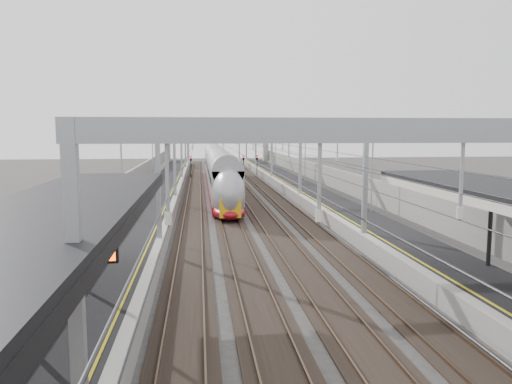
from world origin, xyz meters
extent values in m
cube|color=black|center=(-8.00, 45.00, 0.50)|extent=(4.00, 120.00, 1.00)
cube|color=black|center=(8.00, 45.00, 0.50)|extent=(4.00, 120.00, 1.00)
cube|color=black|center=(-4.50, 45.00, 0.04)|extent=(2.40, 140.00, 0.08)
cube|color=brown|center=(-5.22, 45.00, 0.13)|extent=(0.07, 140.00, 0.14)
cube|color=brown|center=(-3.78, 45.00, 0.13)|extent=(0.07, 140.00, 0.14)
cube|color=black|center=(-1.50, 45.00, 0.04)|extent=(2.40, 140.00, 0.08)
cube|color=brown|center=(-2.22, 45.00, 0.13)|extent=(0.07, 140.00, 0.14)
cube|color=brown|center=(-0.78, 45.00, 0.13)|extent=(0.07, 140.00, 0.14)
cube|color=black|center=(1.50, 45.00, 0.04)|extent=(2.40, 140.00, 0.08)
cube|color=brown|center=(0.78, 45.00, 0.13)|extent=(0.07, 140.00, 0.14)
cube|color=brown|center=(2.22, 45.00, 0.13)|extent=(0.07, 140.00, 0.14)
cube|color=black|center=(4.50, 45.00, 0.04)|extent=(2.40, 140.00, 0.08)
cube|color=brown|center=(3.78, 45.00, 0.13)|extent=(0.07, 140.00, 0.14)
cube|color=brown|center=(5.22, 45.00, 0.13)|extent=(0.07, 140.00, 0.14)
cube|color=#91959A|center=(-6.30, 2.00, 4.30)|extent=(0.28, 0.28, 6.60)
cube|color=#91959A|center=(0.00, 2.00, 7.35)|extent=(13.00, 0.25, 0.50)
cube|color=#91959A|center=(-6.30, 22.00, 4.30)|extent=(0.28, 0.28, 6.60)
cube|color=#91959A|center=(6.30, 22.00, 4.30)|extent=(0.28, 0.28, 6.60)
cube|color=#91959A|center=(0.00, 22.00, 7.35)|extent=(13.00, 0.25, 0.50)
cube|color=#91959A|center=(-6.30, 42.00, 4.30)|extent=(0.28, 0.28, 6.60)
cube|color=#91959A|center=(6.30, 42.00, 4.30)|extent=(0.28, 0.28, 6.60)
cube|color=#91959A|center=(0.00, 42.00, 7.35)|extent=(13.00, 0.25, 0.50)
cube|color=#91959A|center=(-6.30, 62.00, 4.30)|extent=(0.28, 0.28, 6.60)
cube|color=#91959A|center=(6.30, 62.00, 4.30)|extent=(0.28, 0.28, 6.60)
cube|color=#91959A|center=(0.00, 62.00, 7.35)|extent=(13.00, 0.25, 0.50)
cube|color=#91959A|center=(-6.30, 82.00, 4.30)|extent=(0.28, 0.28, 6.60)
cube|color=#91959A|center=(6.30, 82.00, 4.30)|extent=(0.28, 0.28, 6.60)
cube|color=#91959A|center=(0.00, 82.00, 7.35)|extent=(13.00, 0.25, 0.50)
cube|color=#91959A|center=(-6.30, 100.00, 4.30)|extent=(0.28, 0.28, 6.60)
cube|color=#91959A|center=(6.30, 100.00, 4.30)|extent=(0.28, 0.28, 6.60)
cube|color=#91959A|center=(0.00, 100.00, 7.35)|extent=(13.00, 0.25, 0.50)
cylinder|color=#262628|center=(-4.50, 50.00, 5.50)|extent=(0.03, 140.00, 0.03)
cylinder|color=#262628|center=(-1.50, 50.00, 5.50)|extent=(0.03, 140.00, 0.03)
cylinder|color=#262628|center=(1.50, 50.00, 5.50)|extent=(0.03, 140.00, 0.03)
cylinder|color=#262628|center=(4.50, 50.00, 5.50)|extent=(0.03, 140.00, 0.03)
cube|color=black|center=(-8.00, 3.00, 5.12)|extent=(4.40, 30.00, 0.24)
cylinder|color=black|center=(-9.70, 14.00, 3.00)|extent=(0.20, 0.20, 4.00)
cube|color=black|center=(-6.60, 4.00, 4.55)|extent=(1.60, 0.15, 0.55)
cube|color=#EB3B04|center=(-6.60, 3.92, 4.55)|extent=(1.50, 0.02, 0.42)
cylinder|color=black|center=(9.70, 14.00, 3.00)|extent=(0.20, 0.20, 4.00)
cube|color=gray|center=(0.00, 100.00, 6.20)|extent=(22.00, 2.20, 1.40)
cube|color=gray|center=(-10.50, 100.00, 3.10)|extent=(1.00, 2.20, 6.20)
cube|color=gray|center=(10.50, 100.00, 3.10)|extent=(1.00, 2.20, 6.20)
cube|color=gray|center=(-11.20, 45.00, 1.60)|extent=(0.30, 120.00, 3.20)
cube|color=gray|center=(11.20, 45.00, 1.60)|extent=(0.30, 120.00, 3.20)
cube|color=maroon|center=(-1.50, 45.02, 0.60)|extent=(2.73, 23.25, 0.81)
cube|color=#96979B|center=(-1.50, 45.02, 2.52)|extent=(2.73, 23.25, 3.03)
cube|color=black|center=(-1.50, 36.88, 0.28)|extent=(2.02, 2.43, 0.51)
cube|color=maroon|center=(-1.50, 68.67, 0.60)|extent=(2.73, 23.25, 0.81)
cube|color=#96979B|center=(-1.50, 68.67, 2.52)|extent=(2.73, 23.25, 3.03)
cube|color=black|center=(-1.50, 60.53, 0.28)|extent=(2.02, 2.43, 0.51)
ellipsoid|color=#96979B|center=(-1.50, 33.19, 2.22)|extent=(2.73, 5.26, 4.24)
cube|color=#DFA50B|center=(-1.50, 31.02, 1.31)|extent=(1.72, 0.12, 1.52)
cube|color=black|center=(-1.50, 31.48, 2.83)|extent=(1.62, 0.58, 0.95)
cylinder|color=black|center=(-5.20, 71.02, 1.50)|extent=(0.12, 0.12, 3.00)
cube|color=black|center=(-5.20, 71.02, 3.10)|extent=(0.32, 0.22, 0.75)
sphere|color=red|center=(-5.20, 70.89, 3.25)|extent=(0.16, 0.16, 0.16)
cylinder|color=black|center=(3.20, 72.12, 1.50)|extent=(0.12, 0.12, 3.00)
cube|color=black|center=(3.20, 72.12, 3.10)|extent=(0.32, 0.22, 0.75)
sphere|color=red|center=(3.20, 71.99, 3.25)|extent=(0.16, 0.16, 0.16)
cylinder|color=black|center=(5.40, 72.28, 1.50)|extent=(0.12, 0.12, 3.00)
cube|color=black|center=(5.40, 72.28, 3.10)|extent=(0.32, 0.22, 0.75)
sphere|color=red|center=(5.40, 72.15, 3.25)|extent=(0.16, 0.16, 0.16)
camera|label=1|loc=(-3.88, -7.70, 7.33)|focal=35.00mm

